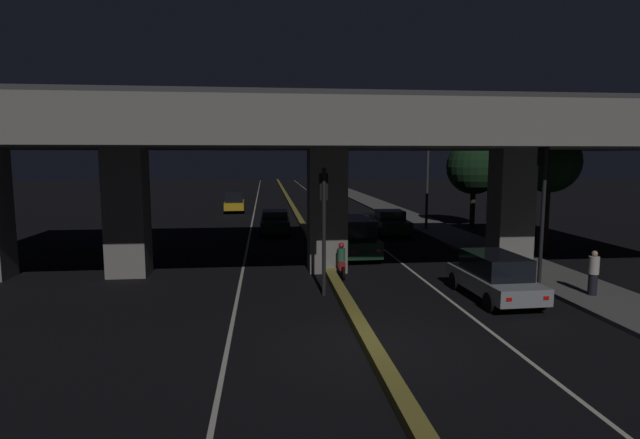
# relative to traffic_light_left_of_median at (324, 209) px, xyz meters

# --- Properties ---
(ground_plane) EXTENTS (200.00, 200.00, 0.00)m
(ground_plane) POSITION_rel_traffic_light_left_of_median_xyz_m (0.61, -4.98, -3.14)
(ground_plane) COLOR black
(lane_line_left_inner) EXTENTS (0.12, 126.00, 0.00)m
(lane_line_left_inner) POSITION_rel_traffic_light_left_of_median_xyz_m (-3.09, 30.02, -3.13)
(lane_line_left_inner) COLOR beige
(lane_line_left_inner) RESTS_ON ground_plane
(lane_line_right_inner) EXTENTS (0.12, 126.00, 0.00)m
(lane_line_right_inner) POSITION_rel_traffic_light_left_of_median_xyz_m (4.30, 30.02, -3.13)
(lane_line_right_inner) COLOR beige
(lane_line_right_inner) RESTS_ON ground_plane
(median_divider) EXTENTS (0.41, 126.00, 0.25)m
(median_divider) POSITION_rel_traffic_light_left_of_median_xyz_m (0.61, 30.02, -3.01)
(median_divider) COLOR olive
(median_divider) RESTS_ON ground_plane
(sidewalk_right) EXTENTS (2.99, 126.00, 0.15)m
(sidewalk_right) POSITION_rel_traffic_light_left_of_median_xyz_m (9.59, 23.02, -3.06)
(sidewalk_right) COLOR #5B5956
(sidewalk_right) RESTS_ON ground_plane
(elevated_overpass) EXTENTS (34.51, 11.18, 7.81)m
(elevated_overpass) POSITION_rel_traffic_light_left_of_median_xyz_m (0.35, 3.90, 2.75)
(elevated_overpass) COLOR gray
(elevated_overpass) RESTS_ON ground_plane
(traffic_light_left_of_median) EXTENTS (0.30, 0.49, 4.59)m
(traffic_light_left_of_median) POSITION_rel_traffic_light_left_of_median_xyz_m (0.00, 0.00, 0.00)
(traffic_light_left_of_median) COLOR black
(traffic_light_left_of_median) RESTS_ON ground_plane
(traffic_light_right_of_median) EXTENTS (0.30, 0.49, 5.79)m
(traffic_light_right_of_median) POSITION_rel_traffic_light_left_of_median_xyz_m (8.20, -0.01, 0.79)
(traffic_light_right_of_median) COLOR black
(traffic_light_right_of_median) RESTS_ON ground_plane
(street_lamp) EXTENTS (1.99, 0.32, 8.76)m
(street_lamp) POSITION_rel_traffic_light_left_of_median_xyz_m (8.54, 15.04, 1.96)
(street_lamp) COLOR #2D2D30
(street_lamp) RESTS_ON ground_plane
(car_silver_lead) EXTENTS (1.99, 4.36, 1.61)m
(car_silver_lead) POSITION_rel_traffic_light_left_of_median_xyz_m (5.88, -1.22, -2.30)
(car_silver_lead) COLOR gray
(car_silver_lead) RESTS_ON ground_plane
(car_dark_green_second) EXTENTS (1.97, 4.74, 1.95)m
(car_dark_green_second) POSITION_rel_traffic_light_left_of_median_xyz_m (2.39, 6.84, -2.13)
(car_dark_green_second) COLOR black
(car_dark_green_second) RESTS_ON ground_plane
(car_dark_green_third) EXTENTS (2.15, 4.74, 1.61)m
(car_dark_green_third) POSITION_rel_traffic_light_left_of_median_xyz_m (5.85, 13.52, -2.32)
(car_dark_green_third) COLOR black
(car_dark_green_third) RESTS_ON ground_plane
(car_dark_green_lead_oncoming) EXTENTS (2.02, 4.54, 1.49)m
(car_dark_green_lead_oncoming) POSITION_rel_traffic_light_left_of_median_xyz_m (-1.45, 15.02, -2.37)
(car_dark_green_lead_oncoming) COLOR black
(car_dark_green_lead_oncoming) RESTS_ON ground_plane
(car_taxi_yellow_second_oncoming) EXTENTS (2.01, 4.72, 1.94)m
(car_taxi_yellow_second_oncoming) POSITION_rel_traffic_light_left_of_median_xyz_m (-4.88, 28.60, -2.12)
(car_taxi_yellow_second_oncoming) COLOR gold
(car_taxi_yellow_second_oncoming) RESTS_ON ground_plane
(motorcycle_red_filtering_near) EXTENTS (0.33, 1.90, 1.43)m
(motorcycle_red_filtering_near) POSITION_rel_traffic_light_left_of_median_xyz_m (1.07, 2.72, -2.53)
(motorcycle_red_filtering_near) COLOR black
(motorcycle_red_filtering_near) RESTS_ON ground_plane
(motorcycle_blue_filtering_mid) EXTENTS (0.33, 1.81, 1.43)m
(motorcycle_blue_filtering_mid) POSITION_rel_traffic_light_left_of_median_xyz_m (1.43, 9.71, -2.52)
(motorcycle_blue_filtering_mid) COLOR black
(motorcycle_blue_filtering_mid) RESTS_ON ground_plane
(motorcycle_white_filtering_far) EXTENTS (0.34, 1.83, 1.42)m
(motorcycle_white_filtering_far) POSITION_rel_traffic_light_left_of_median_xyz_m (1.36, 14.79, -2.53)
(motorcycle_white_filtering_far) COLOR black
(motorcycle_white_filtering_far) RESTS_ON ground_plane
(pedestrian_on_sidewalk) EXTENTS (0.35, 0.35, 1.58)m
(pedestrian_on_sidewalk) POSITION_rel_traffic_light_left_of_median_xyz_m (9.33, -1.57, -2.21)
(pedestrian_on_sidewalk) COLOR black
(pedestrian_on_sidewalk) RESTS_ON sidewalk_right
(roadside_tree_kerbside_near) EXTENTS (3.14, 3.14, 6.27)m
(roadside_tree_kerbside_near) POSITION_rel_traffic_light_left_of_median_xyz_m (12.54, 6.91, 1.54)
(roadside_tree_kerbside_near) COLOR #2D2116
(roadside_tree_kerbside_near) RESTS_ON ground_plane
(roadside_tree_kerbside_mid) EXTENTS (3.81, 3.81, 6.20)m
(roadside_tree_kerbside_mid) POSITION_rel_traffic_light_left_of_median_xyz_m (12.47, 16.09, 1.14)
(roadside_tree_kerbside_mid) COLOR #2D2116
(roadside_tree_kerbside_mid) RESTS_ON ground_plane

